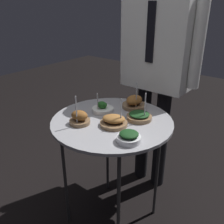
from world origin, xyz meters
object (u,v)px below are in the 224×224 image
at_px(bowl_broccoli_mid_right, 103,108).
at_px(serving_cart, 112,128).
at_px(bowl_roast_far_rim, 114,121).
at_px(bowl_roast_near_rim, 134,102).
at_px(bowl_spinach_front_left, 129,137).
at_px(waiter_figure, 158,55).
at_px(bowl_spinach_back_left, 139,116).
at_px(bowl_roast_mid_left, 80,118).

bearing_deg(bowl_broccoli_mid_right, serving_cart, -25.37).
distance_m(bowl_roast_far_rim, bowl_roast_near_rim, 0.29).
distance_m(bowl_spinach_front_left, waiter_figure, 0.76).
bearing_deg(bowl_roast_far_rim, bowl_spinach_back_left, 65.51).
height_order(bowl_broccoli_mid_right, bowl_roast_mid_left, bowl_roast_mid_left).
height_order(bowl_roast_near_rim, waiter_figure, waiter_figure).
distance_m(bowl_broccoli_mid_right, bowl_spinach_back_left, 0.25).
bearing_deg(bowl_broccoli_mid_right, bowl_spinach_front_left, -30.44).
bearing_deg(bowl_spinach_front_left, bowl_roast_near_rim, 120.69).
relative_size(bowl_roast_mid_left, waiter_figure, 0.11).
bearing_deg(bowl_roast_near_rim, bowl_roast_mid_left, -105.98).
relative_size(bowl_roast_mid_left, bowl_spinach_back_left, 1.02).
xyz_separation_m(bowl_roast_mid_left, bowl_spinach_front_left, (0.33, 0.01, -0.01)).
height_order(bowl_roast_mid_left, bowl_spinach_front_left, bowl_roast_mid_left).
distance_m(serving_cart, bowl_roast_far_rim, 0.11).
distance_m(serving_cart, waiter_figure, 0.63).
bearing_deg(bowl_roast_far_rim, waiter_figure, 96.39).
xyz_separation_m(bowl_roast_mid_left, bowl_spinach_back_left, (0.24, 0.25, -0.01)).
height_order(bowl_spinach_back_left, bowl_roast_far_rim, bowl_spinach_back_left).
bearing_deg(serving_cart, bowl_spinach_back_left, 40.31).
distance_m(serving_cart, bowl_broccoli_mid_right, 0.15).
bearing_deg(bowl_roast_near_rim, serving_cart, -89.07).
bearing_deg(bowl_spinach_back_left, bowl_spinach_front_left, -68.61).
bearing_deg(bowl_roast_mid_left, waiter_figure, 81.52).
xyz_separation_m(bowl_spinach_front_left, bowl_roast_near_rim, (-0.22, 0.37, 0.01)).
xyz_separation_m(serving_cart, bowl_roast_far_rim, (0.05, -0.05, 0.08)).
bearing_deg(serving_cart, bowl_broccoli_mid_right, 154.63).
relative_size(bowl_broccoli_mid_right, bowl_spinach_back_left, 0.77).
distance_m(serving_cart, bowl_roast_mid_left, 0.21).
xyz_separation_m(bowl_roast_far_rim, waiter_figure, (-0.06, 0.58, 0.27)).
bearing_deg(bowl_roast_mid_left, bowl_roast_near_rim, 74.02).
xyz_separation_m(bowl_broccoli_mid_right, waiter_figure, (0.11, 0.47, 0.27)).
bearing_deg(bowl_spinach_front_left, bowl_roast_far_rim, 151.01).
relative_size(bowl_roast_near_rim, waiter_figure, 0.11).
relative_size(bowl_roast_mid_left, bowl_roast_near_rim, 0.99).
height_order(bowl_spinach_front_left, bowl_roast_near_rim, bowl_roast_near_rim).
relative_size(bowl_spinach_back_left, waiter_figure, 0.10).
relative_size(bowl_broccoli_mid_right, bowl_spinach_front_left, 1.12).
relative_size(serving_cart, bowl_roast_near_rim, 4.25).
relative_size(serving_cart, waiter_figure, 0.46).
height_order(bowl_spinach_back_left, waiter_figure, waiter_figure).
height_order(serving_cart, bowl_roast_far_rim, bowl_roast_far_rim).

